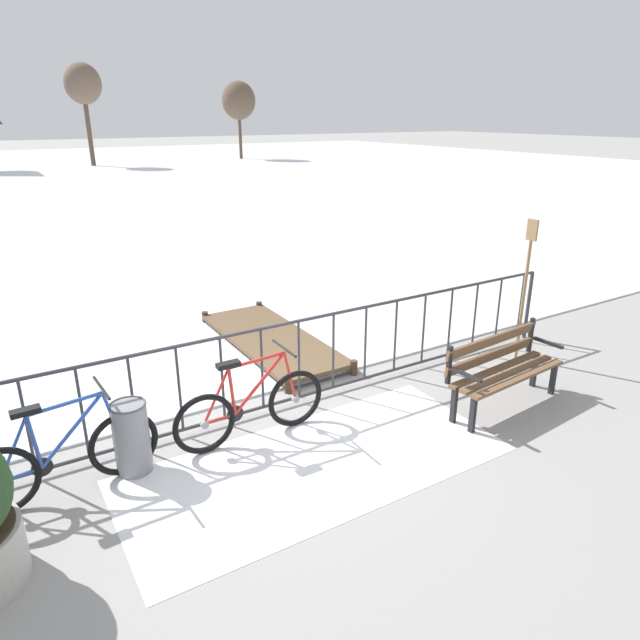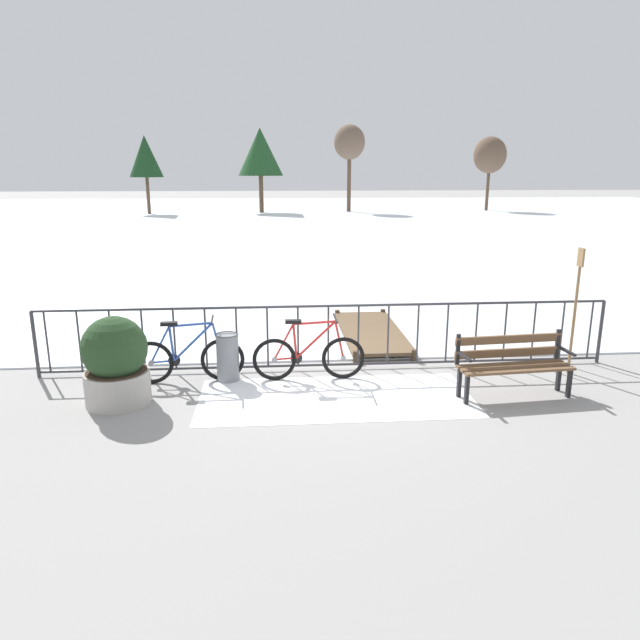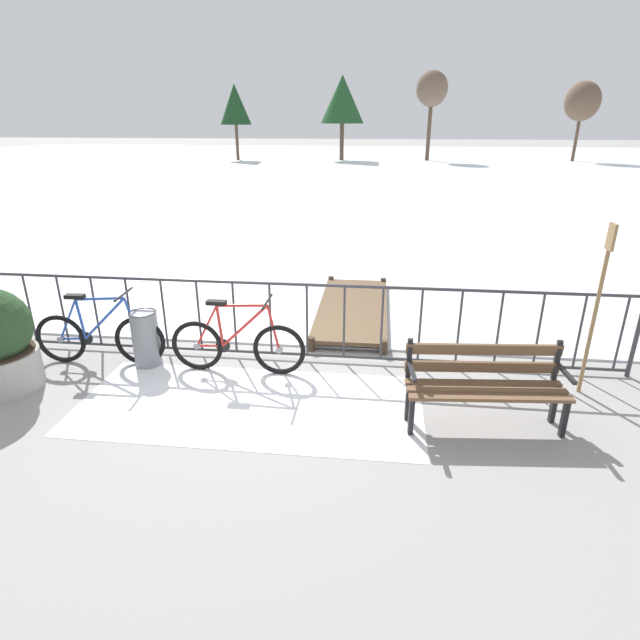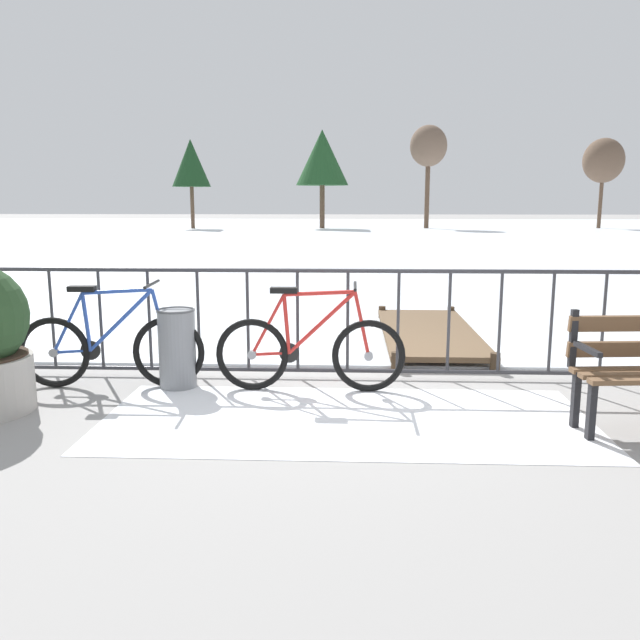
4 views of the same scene
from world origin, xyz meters
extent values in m
plane|color=gray|center=(0.00, 0.00, 0.00)|extent=(160.00, 160.00, 0.00)
cube|color=silver|center=(0.00, 28.40, 0.01)|extent=(80.00, 56.00, 0.03)
cube|color=white|center=(-0.01, -1.20, 0.00)|extent=(3.84, 1.71, 0.01)
cylinder|color=#38383D|center=(0.00, 0.00, 1.05)|extent=(9.00, 0.04, 0.04)
cylinder|color=#38383D|center=(0.00, 0.00, 0.08)|extent=(9.00, 0.04, 0.04)
cylinder|color=#38383D|center=(-4.50, 0.00, 0.53)|extent=(0.06, 0.06, 1.05)
cylinder|color=#38383D|center=(4.50, 0.00, 0.53)|extent=(0.06, 0.06, 1.05)
cylinder|color=#38383D|center=(-4.32, 0.00, 0.57)|extent=(0.03, 0.03, 0.97)
cylinder|color=#38383D|center=(-3.84, 0.00, 0.57)|extent=(0.03, 0.03, 0.97)
cylinder|color=#38383D|center=(-3.36, 0.00, 0.57)|extent=(0.03, 0.03, 0.97)
cylinder|color=#38383D|center=(-2.88, 0.00, 0.57)|extent=(0.03, 0.03, 0.97)
cylinder|color=#38383D|center=(-2.40, 0.00, 0.57)|extent=(0.03, 0.03, 0.97)
cylinder|color=#38383D|center=(-1.92, 0.00, 0.57)|extent=(0.03, 0.03, 0.97)
cylinder|color=#38383D|center=(-1.44, 0.00, 0.57)|extent=(0.03, 0.03, 0.97)
cylinder|color=#38383D|center=(-0.96, 0.00, 0.57)|extent=(0.03, 0.03, 0.97)
cylinder|color=#38383D|center=(-0.48, 0.00, 0.57)|extent=(0.03, 0.03, 0.97)
cylinder|color=#38383D|center=(0.00, 0.00, 0.57)|extent=(0.03, 0.03, 0.97)
cylinder|color=#38383D|center=(0.48, 0.00, 0.57)|extent=(0.03, 0.03, 0.97)
cylinder|color=#38383D|center=(0.96, 0.00, 0.57)|extent=(0.03, 0.03, 0.97)
cylinder|color=#38383D|center=(1.44, 0.00, 0.57)|extent=(0.03, 0.03, 0.97)
cylinder|color=#38383D|center=(1.92, 0.00, 0.57)|extent=(0.03, 0.03, 0.97)
cylinder|color=#38383D|center=(2.40, 0.00, 0.57)|extent=(0.03, 0.03, 0.97)
cylinder|color=#38383D|center=(2.88, 0.00, 0.57)|extent=(0.03, 0.03, 0.97)
cylinder|color=#38383D|center=(3.36, 0.00, 0.57)|extent=(0.03, 0.03, 0.97)
cylinder|color=#38383D|center=(3.84, 0.00, 0.57)|extent=(0.03, 0.03, 0.97)
cylinder|color=#38383D|center=(4.32, 0.00, 0.57)|extent=(0.03, 0.03, 0.97)
torus|color=black|center=(-2.69, -0.42, 0.33)|extent=(0.66, 0.10, 0.66)
cylinder|color=gray|center=(-2.69, -0.42, 0.33)|extent=(0.08, 0.06, 0.08)
torus|color=black|center=(-1.64, -0.36, 0.33)|extent=(0.66, 0.10, 0.66)
cylinder|color=gray|center=(-1.64, -0.36, 0.33)|extent=(0.08, 0.06, 0.08)
cylinder|color=#2D51B2|center=(-2.37, -0.40, 0.62)|extent=(0.08, 0.04, 0.53)
cylinder|color=#2D51B2|center=(-2.06, -0.39, 0.63)|extent=(0.61, 0.07, 0.59)
cylinder|color=#2D51B2|center=(-2.08, -0.39, 0.90)|extent=(0.63, 0.07, 0.07)
cylinder|color=#2D51B2|center=(-2.52, -0.41, 0.34)|extent=(0.34, 0.05, 0.05)
cylinder|color=#2D51B2|center=(-2.54, -0.41, 0.61)|extent=(0.32, 0.05, 0.56)
cylinder|color=#2D51B2|center=(-1.70, -0.36, 0.62)|extent=(0.16, 0.04, 0.59)
cube|color=black|center=(-2.40, -0.40, 0.92)|extent=(0.25, 0.11, 0.05)
cylinder|color=black|center=(-1.77, -0.37, 0.96)|extent=(0.06, 0.52, 0.03)
cylinder|color=black|center=(-2.35, -0.40, 0.35)|extent=(0.18, 0.03, 0.18)
torus|color=black|center=(-0.86, -0.42, 0.33)|extent=(0.66, 0.06, 0.66)
cylinder|color=gray|center=(-0.86, -0.42, 0.33)|extent=(0.08, 0.06, 0.08)
torus|color=black|center=(0.19, -0.43, 0.33)|extent=(0.66, 0.06, 0.66)
cylinder|color=gray|center=(0.19, -0.43, 0.33)|extent=(0.08, 0.06, 0.08)
cylinder|color=red|center=(-0.55, -0.42, 0.62)|extent=(0.08, 0.04, 0.53)
cylinder|color=red|center=(-0.23, -0.42, 0.63)|extent=(0.61, 0.04, 0.59)
cylinder|color=red|center=(-0.25, -0.42, 0.90)|extent=(0.63, 0.04, 0.07)
cylinder|color=red|center=(-0.69, -0.42, 0.34)|extent=(0.34, 0.03, 0.05)
cylinder|color=red|center=(-0.71, -0.42, 0.61)|extent=(0.32, 0.03, 0.56)
cylinder|color=red|center=(0.13, -0.43, 0.62)|extent=(0.16, 0.03, 0.59)
cube|color=black|center=(-0.57, -0.42, 0.92)|extent=(0.24, 0.10, 0.05)
cylinder|color=black|center=(0.06, -0.43, 0.96)|extent=(0.03, 0.52, 0.03)
cylinder|color=black|center=(-0.52, -0.42, 0.35)|extent=(0.18, 0.02, 0.18)
cube|color=brown|center=(2.49, -1.22, 0.44)|extent=(1.60, 0.24, 0.04)
cube|color=brown|center=(2.50, -1.37, 0.44)|extent=(1.60, 0.24, 0.04)
cube|color=brown|center=(2.51, -1.52, 0.44)|extent=(1.60, 0.24, 0.04)
cube|color=brown|center=(2.48, -1.12, 0.58)|extent=(1.60, 0.19, 0.12)
cube|color=brown|center=(2.48, -1.12, 0.78)|extent=(1.60, 0.19, 0.12)
cube|color=black|center=(3.27, -1.44, 0.22)|extent=(0.05, 0.06, 0.44)
cube|color=black|center=(3.24, -1.17, 0.22)|extent=(0.05, 0.06, 0.44)
cube|color=black|center=(3.23, -1.05, 0.67)|extent=(0.05, 0.05, 0.45)
cube|color=black|center=(3.26, -1.30, 0.64)|extent=(0.07, 0.40, 0.04)
cube|color=black|center=(1.75, -1.57, 0.22)|extent=(0.05, 0.06, 0.44)
cube|color=black|center=(1.73, -1.30, 0.22)|extent=(0.05, 0.06, 0.44)
cube|color=black|center=(1.72, -1.18, 0.67)|extent=(0.05, 0.05, 0.45)
cube|color=black|center=(1.74, -1.43, 0.64)|extent=(0.07, 0.40, 0.04)
cylinder|color=#ADA8A0|center=(-3.00, -1.14, 0.23)|extent=(0.87, 0.87, 0.46)
cylinder|color=#38281E|center=(-3.00, -1.14, 0.47)|extent=(0.80, 0.80, 0.02)
sphere|color=#264223|center=(-3.00, -1.14, 0.79)|extent=(0.88, 0.88, 0.88)
cylinder|color=gray|center=(-1.56, -0.35, 0.36)|extent=(0.34, 0.34, 0.72)
torus|color=#494A4E|center=(-1.56, -0.35, 0.72)|extent=(0.35, 0.35, 0.02)
cylinder|color=#937047|center=(3.77, -0.46, 0.85)|extent=(0.04, 0.04, 1.70)
cube|color=#937047|center=(3.77, -0.46, 1.84)|extent=(0.03, 0.16, 0.28)
cube|color=brown|center=(0.99, 1.75, 0.12)|extent=(1.10, 2.90, 0.06)
cylinder|color=#433323|center=(0.49, 0.30, 0.10)|extent=(0.10, 0.10, 0.20)
cylinder|color=#433323|center=(1.48, 0.30, 0.10)|extent=(0.10, 0.10, 0.20)
cylinder|color=#433323|center=(0.49, 3.20, 0.10)|extent=(0.10, 0.10, 0.20)
cylinder|color=#433323|center=(1.48, 3.20, 0.10)|extent=(0.10, 0.10, 0.20)
cylinder|color=brown|center=(4.83, 35.26, 2.18)|extent=(0.29, 0.29, 4.36)
ellipsoid|color=brown|center=(4.83, 35.26, 5.04)|extent=(2.27, 2.27, 2.50)
cylinder|color=brown|center=(15.66, 35.78, 1.71)|extent=(0.23, 0.23, 3.43)
ellipsoid|color=brown|center=(15.66, 35.78, 4.17)|extent=(2.47, 2.47, 2.71)
cylinder|color=brown|center=(-1.69, 34.84, 2.22)|extent=(0.31, 0.31, 4.45)
cone|color=#1E4723|center=(-1.69, 34.84, 4.34)|extent=(3.24, 3.24, 3.34)
cylinder|color=brown|center=(-9.70, 34.22, 2.15)|extent=(0.24, 0.24, 4.30)
cone|color=#193D1E|center=(-9.70, 34.22, 4.00)|extent=(2.35, 2.35, 2.85)
camera|label=1|loc=(-2.46, -5.27, 3.28)|focal=31.57mm
camera|label=2|loc=(-0.83, -8.79, 3.12)|focal=32.58mm
camera|label=3|loc=(1.34, -6.01, 2.99)|focal=28.48mm
camera|label=4|loc=(0.01, -6.10, 1.70)|focal=36.46mm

